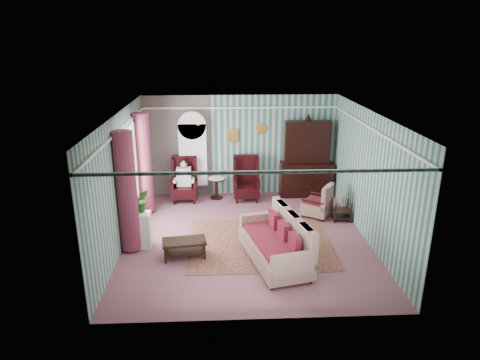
{
  "coord_description": "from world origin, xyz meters",
  "views": [
    {
      "loc": [
        -0.57,
        -8.95,
        4.46
      ],
      "look_at": [
        -0.12,
        0.6,
        1.22
      ],
      "focal_mm": 32.0,
      "sensor_mm": 36.0,
      "label": 1
    }
  ],
  "objects_px": {
    "bookcase": "(193,159)",
    "nest_table": "(342,210)",
    "plant_stand": "(139,230)",
    "dresser_hutch": "(307,157)",
    "sofa": "(275,240)",
    "round_side_table": "(216,188)",
    "coffee_table": "(184,249)",
    "wingback_right": "(246,179)",
    "wingback_left": "(184,180)",
    "seated_woman": "(184,181)",
    "floral_armchair": "(317,199)"
  },
  "relations": [
    {
      "from": "wingback_right",
      "to": "nest_table",
      "type": "relative_size",
      "value": 2.31
    },
    {
      "from": "plant_stand",
      "to": "coffee_table",
      "type": "height_order",
      "value": "plant_stand"
    },
    {
      "from": "round_side_table",
      "to": "seated_woman",
      "type": "bearing_deg",
      "value": -170.54
    },
    {
      "from": "seated_woman",
      "to": "bookcase",
      "type": "bearing_deg",
      "value": 57.34
    },
    {
      "from": "round_side_table",
      "to": "dresser_hutch",
      "type": "bearing_deg",
      "value": 2.64
    },
    {
      "from": "wingback_left",
      "to": "wingback_right",
      "type": "bearing_deg",
      "value": 0.0
    },
    {
      "from": "wingback_right",
      "to": "sofa",
      "type": "height_order",
      "value": "wingback_right"
    },
    {
      "from": "seated_woman",
      "to": "sofa",
      "type": "xyz_separation_m",
      "value": [
        2.1,
        -3.6,
        -0.08
      ]
    },
    {
      "from": "round_side_table",
      "to": "wingback_right",
      "type": "bearing_deg",
      "value": -10.01
    },
    {
      "from": "seated_woman",
      "to": "plant_stand",
      "type": "bearing_deg",
      "value": -106.22
    },
    {
      "from": "nest_table",
      "to": "coffee_table",
      "type": "relative_size",
      "value": 0.59
    },
    {
      "from": "wingback_right",
      "to": "sofa",
      "type": "distance_m",
      "value": 3.62
    },
    {
      "from": "coffee_table",
      "to": "dresser_hutch",
      "type": "bearing_deg",
      "value": 47.45
    },
    {
      "from": "wingback_left",
      "to": "nest_table",
      "type": "height_order",
      "value": "wingback_left"
    },
    {
      "from": "nest_table",
      "to": "plant_stand",
      "type": "relative_size",
      "value": 0.68
    },
    {
      "from": "dresser_hutch",
      "to": "floral_armchair",
      "type": "distance_m",
      "value": 1.68
    },
    {
      "from": "bookcase",
      "to": "wingback_right",
      "type": "xyz_separation_m",
      "value": [
        1.5,
        -0.39,
        -0.5
      ]
    },
    {
      "from": "wingback_right",
      "to": "plant_stand",
      "type": "xyz_separation_m",
      "value": [
        -2.55,
        -2.75,
        -0.22
      ]
    },
    {
      "from": "plant_stand",
      "to": "round_side_table",
      "type": "bearing_deg",
      "value": 59.62
    },
    {
      "from": "plant_stand",
      "to": "dresser_hutch",
      "type": "bearing_deg",
      "value": 35.08
    },
    {
      "from": "seated_woman",
      "to": "round_side_table",
      "type": "distance_m",
      "value": 0.96
    },
    {
      "from": "nest_table",
      "to": "wingback_left",
      "type": "bearing_deg",
      "value": 159.15
    },
    {
      "from": "coffee_table",
      "to": "plant_stand",
      "type": "bearing_deg",
      "value": 152.94
    },
    {
      "from": "wingback_left",
      "to": "seated_woman",
      "type": "height_order",
      "value": "wingback_left"
    },
    {
      "from": "bookcase",
      "to": "round_side_table",
      "type": "height_order",
      "value": "bookcase"
    },
    {
      "from": "plant_stand",
      "to": "sofa",
      "type": "relative_size",
      "value": 0.38
    },
    {
      "from": "floral_armchair",
      "to": "bookcase",
      "type": "bearing_deg",
      "value": 96.62
    },
    {
      "from": "bookcase",
      "to": "nest_table",
      "type": "relative_size",
      "value": 4.15
    },
    {
      "from": "round_side_table",
      "to": "bookcase",
      "type": "bearing_deg",
      "value": 159.73
    },
    {
      "from": "dresser_hutch",
      "to": "nest_table",
      "type": "distance_m",
      "value": 2.11
    },
    {
      "from": "bookcase",
      "to": "nest_table",
      "type": "height_order",
      "value": "bookcase"
    },
    {
      "from": "round_side_table",
      "to": "sofa",
      "type": "xyz_separation_m",
      "value": [
        1.2,
        -3.75,
        0.21
      ]
    },
    {
      "from": "plant_stand",
      "to": "wingback_left",
      "type": "bearing_deg",
      "value": 73.78
    },
    {
      "from": "wingback_left",
      "to": "plant_stand",
      "type": "relative_size",
      "value": 1.56
    },
    {
      "from": "wingback_left",
      "to": "floral_armchair",
      "type": "height_order",
      "value": "wingback_left"
    },
    {
      "from": "nest_table",
      "to": "plant_stand",
      "type": "xyz_separation_m",
      "value": [
        -4.87,
        -1.2,
        0.13
      ]
    },
    {
      "from": "wingback_right",
      "to": "dresser_hutch",
      "type": "bearing_deg",
      "value": 8.77
    },
    {
      "from": "nest_table",
      "to": "sofa",
      "type": "xyz_separation_m",
      "value": [
        -1.97,
        -2.05,
        0.24
      ]
    },
    {
      "from": "wingback_right",
      "to": "plant_stand",
      "type": "relative_size",
      "value": 1.56
    },
    {
      "from": "round_side_table",
      "to": "nest_table",
      "type": "bearing_deg",
      "value": -28.2
    },
    {
      "from": "dresser_hutch",
      "to": "seated_woman",
      "type": "xyz_separation_m",
      "value": [
        -3.5,
        -0.27,
        -0.59
      ]
    },
    {
      "from": "dresser_hutch",
      "to": "seated_woman",
      "type": "height_order",
      "value": "dresser_hutch"
    },
    {
      "from": "wingback_left",
      "to": "coffee_table",
      "type": "xyz_separation_m",
      "value": [
        0.24,
        -3.28,
        -0.43
      ]
    },
    {
      "from": "wingback_left",
      "to": "sofa",
      "type": "relative_size",
      "value": 0.59
    },
    {
      "from": "seated_woman",
      "to": "plant_stand",
      "type": "relative_size",
      "value": 1.47
    },
    {
      "from": "sofa",
      "to": "wingback_right",
      "type": "bearing_deg",
      "value": -7.8
    },
    {
      "from": "nest_table",
      "to": "sofa",
      "type": "height_order",
      "value": "sofa"
    },
    {
      "from": "bookcase",
      "to": "dresser_hutch",
      "type": "distance_m",
      "value": 3.25
    },
    {
      "from": "wingback_right",
      "to": "wingback_left",
      "type": "bearing_deg",
      "value": 180.0
    },
    {
      "from": "dresser_hutch",
      "to": "round_side_table",
      "type": "xyz_separation_m",
      "value": [
        -2.6,
        -0.12,
        -0.88
      ]
    }
  ]
}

